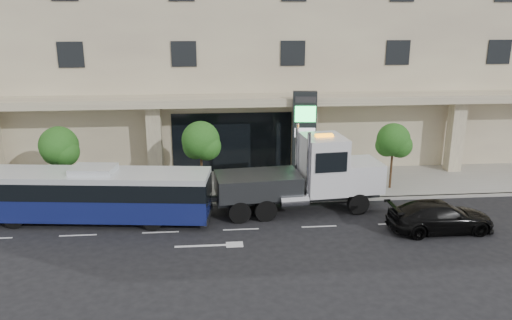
{
  "coord_description": "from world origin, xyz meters",
  "views": [
    {
      "loc": [
        -1.29,
        -24.59,
        10.38
      ],
      "look_at": [
        1.08,
        2.0,
        2.6
      ],
      "focal_mm": 35.0,
      "sensor_mm": 36.0,
      "label": 1
    }
  ],
  "objects": [
    {
      "name": "tree_left",
      "position": [
        -9.97,
        3.59,
        3.11
      ],
      "size": [
        2.27,
        2.2,
        4.22
      ],
      "color": "#422B19",
      "rests_on": "sidewalk"
    },
    {
      "name": "city_bus",
      "position": [
        -7.39,
        0.22,
        1.52
      ],
      "size": [
        11.99,
        3.88,
        2.98
      ],
      "rotation": [
        0.0,
        0.0,
        -0.12
      ],
      "color": "black",
      "rests_on": "ground"
    },
    {
      "name": "convention_center",
      "position": [
        -0.0,
        15.42,
        9.97
      ],
      "size": [
        60.0,
        17.6,
        20.0
      ],
      "color": "tan",
      "rests_on": "ground"
    },
    {
      "name": "tree_right",
      "position": [
        9.53,
        3.59,
        3.04
      ],
      "size": [
        2.1,
        2.0,
        4.04
      ],
      "color": "#422B19",
      "rests_on": "sidewalk"
    },
    {
      "name": "signage_pylon",
      "position": [
        4.35,
        5.13,
        3.1
      ],
      "size": [
        1.49,
        0.67,
        5.8
      ],
      "rotation": [
        0.0,
        0.0,
        -0.1
      ],
      "color": "black",
      "rests_on": "sidewalk"
    },
    {
      "name": "black_sedan",
      "position": [
        9.87,
        -2.52,
        0.76
      ],
      "size": [
        5.3,
        2.27,
        1.52
      ],
      "primitive_type": "imported",
      "rotation": [
        0.0,
        0.0,
        1.6
      ],
      "color": "black",
      "rests_on": "ground"
    },
    {
      "name": "tow_truck",
      "position": [
        3.74,
        0.84,
        1.92
      ],
      "size": [
        10.29,
        3.33,
        4.67
      ],
      "rotation": [
        0.0,
        0.0,
        0.09
      ],
      "color": "#2D3033",
      "rests_on": "ground"
    },
    {
      "name": "sidewalk",
      "position": [
        0.0,
        5.0,
        0.07
      ],
      "size": [
        120.0,
        6.0,
        0.15
      ],
      "primitive_type": "cube",
      "color": "gray",
      "rests_on": "ground"
    },
    {
      "name": "ground",
      "position": [
        0.0,
        0.0,
        0.0
      ],
      "size": [
        120.0,
        120.0,
        0.0
      ],
      "primitive_type": "plane",
      "color": "black",
      "rests_on": "ground"
    },
    {
      "name": "tree_mid",
      "position": [
        -1.97,
        3.59,
        3.26
      ],
      "size": [
        2.28,
        2.2,
        4.38
      ],
      "color": "#422B19",
      "rests_on": "sidewalk"
    },
    {
      "name": "curb",
      "position": [
        0.0,
        2.0,
        0.07
      ],
      "size": [
        120.0,
        0.3,
        0.15
      ],
      "primitive_type": "cube",
      "color": "gray",
      "rests_on": "ground"
    }
  ]
}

